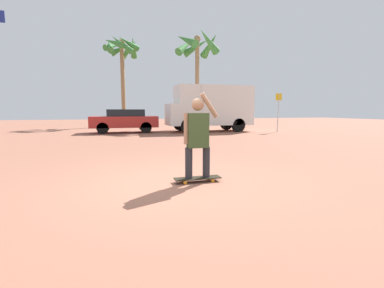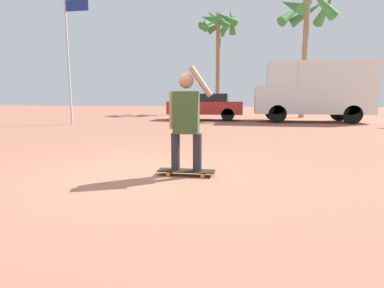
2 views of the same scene
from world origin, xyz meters
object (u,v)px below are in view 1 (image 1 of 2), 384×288
at_px(parked_car_red, 125,120).
at_px(street_sign, 278,107).
at_px(palm_tree_near_van, 197,49).
at_px(person_skateboarder, 198,133).
at_px(skateboard, 198,178).
at_px(camper_van, 210,107).
at_px(palm_tree_center_background, 122,52).

relative_size(parked_car_red, street_sign, 1.65).
relative_size(parked_car_red, palm_tree_near_van, 0.55).
height_order(person_skateboarder, palm_tree_near_van, palm_tree_near_van).
distance_m(person_skateboarder, street_sign, 13.24).
distance_m(skateboard, palm_tree_near_van, 17.20).
xyz_separation_m(person_skateboarder, street_sign, (8.53, 10.11, 0.65)).
xyz_separation_m(camper_van, street_sign, (4.08, -1.69, -0.05)).
relative_size(person_skateboarder, palm_tree_center_background, 0.21).
height_order(person_skateboarder, camper_van, camper_van).
xyz_separation_m(palm_tree_near_van, street_sign, (3.94, -5.30, -4.58)).
xyz_separation_m(camper_van, palm_tree_near_van, (0.14, 3.61, 4.52)).
relative_size(camper_van, parked_car_red, 1.36).
height_order(camper_van, parked_car_red, camper_van).
bearing_deg(person_skateboarder, palm_tree_center_background, 93.30).
height_order(skateboard, person_skateboarder, person_skateboarder).
height_order(skateboard, palm_tree_near_van, palm_tree_near_van).
height_order(parked_car_red, palm_tree_near_van, palm_tree_near_van).
bearing_deg(parked_car_red, person_skateboarder, -84.63).
height_order(palm_tree_near_van, street_sign, palm_tree_near_van).
bearing_deg(street_sign, parked_car_red, 167.67).
bearing_deg(camper_van, skateboard, -110.66).
height_order(skateboard, palm_tree_center_background, palm_tree_center_background).
distance_m(palm_tree_near_van, street_sign, 8.04).
bearing_deg(palm_tree_center_background, street_sign, -44.07).
distance_m(parked_car_red, palm_tree_near_van, 8.49).
relative_size(person_skateboarder, camper_van, 0.29).
relative_size(person_skateboarder, street_sign, 0.65).
bearing_deg(parked_car_red, palm_tree_center_background, 89.78).
distance_m(camper_van, palm_tree_near_van, 5.79).
height_order(skateboard, parked_car_red, parked_car_red).
bearing_deg(palm_tree_center_background, camper_van, -53.92).
relative_size(palm_tree_center_background, street_sign, 3.12).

